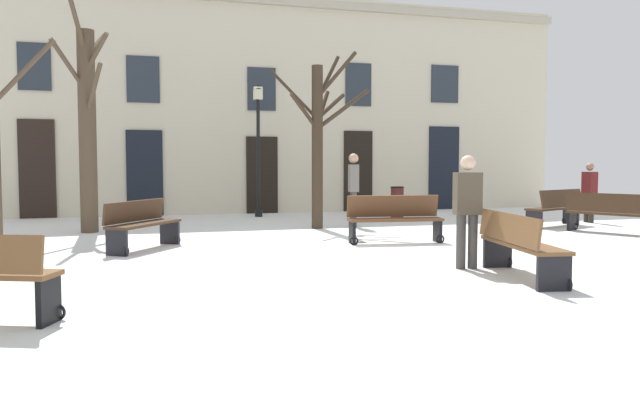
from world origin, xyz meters
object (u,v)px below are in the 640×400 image
object	(u,v)px
litter_bin	(397,202)
bench_near_lamp	(610,213)
streetlamp	(258,136)
bench_far_corner	(142,224)
bench_back_to_back_right	(519,244)
bench_back_to_back_left	(556,208)
person_crossing_plaza	(467,206)
bench_facing_shops	(395,218)
person_by_shop_door	(353,186)
person_near_bench	(589,190)
tree_center	(88,124)
tree_right_of_center	(319,136)

from	to	relation	value
litter_bin	bench_near_lamp	xyz separation A→B (m)	(3.04, -4.79, 0.01)
streetlamp	litter_bin	distance (m)	4.43
bench_far_corner	litter_bin	bearing A→B (deg)	-22.17
bench_back_to_back_right	bench_near_lamp	size ratio (longest dim) A/B	1.01
bench_back_to_back_left	person_crossing_plaza	distance (m)	7.02
bench_back_to_back_left	bench_far_corner	distance (m)	9.87
bench_far_corner	person_crossing_plaza	xyz separation A→B (m)	(4.64, -3.36, 0.46)
bench_facing_shops	person_by_shop_door	bearing A→B (deg)	92.94
bench_back_to_back_left	person_near_bench	distance (m)	1.63
person_crossing_plaza	person_near_bench	bearing A→B (deg)	-132.18
bench_back_to_back_left	person_near_bench	bearing A→B (deg)	-179.16
tree_center	bench_facing_shops	distance (m)	7.14
streetlamp	person_crossing_plaza	xyz separation A→B (m)	(1.48, -9.41, -1.41)
streetlamp	bench_far_corner	size ratio (longest dim) A/B	2.26
tree_right_of_center	bench_facing_shops	world-z (taller)	tree_right_of_center
tree_center	streetlamp	bearing A→B (deg)	34.11
bench_near_lamp	person_near_bench	bearing A→B (deg)	-59.41
litter_bin	bench_facing_shops	bearing A→B (deg)	-113.45
bench_far_corner	person_by_shop_door	xyz separation A→B (m)	(4.92, 2.65, 0.54)
bench_back_to_back_left	tree_center	bearing A→B (deg)	-29.96
bench_back_to_back_right	bench_far_corner	size ratio (longest dim) A/B	1.11
tree_center	person_near_bench	distance (m)	12.56
tree_center	person_by_shop_door	xyz separation A→B (m)	(6.10, -0.46, -1.43)
bench_back_to_back_right	bench_far_corner	distance (m)	6.49
person_crossing_plaza	litter_bin	bearing A→B (deg)	-97.16
bench_back_to_back_left	person_by_shop_door	world-z (taller)	person_by_shop_door
person_near_bench	person_by_shop_door	distance (m)	6.35
bench_facing_shops	person_near_bench	bearing A→B (deg)	26.46
person_near_bench	person_by_shop_door	size ratio (longest dim) A/B	0.87
person_near_bench	bench_near_lamp	bearing A→B (deg)	153.06
tree_center	streetlamp	xyz separation A→B (m)	(4.34, 2.94, -0.10)
person_crossing_plaza	bench_back_to_back_right	bearing A→B (deg)	117.54
tree_right_of_center	person_by_shop_door	distance (m)	1.50
tree_right_of_center	tree_center	xyz separation A→B (m)	(-5.21, 0.52, 0.23)
tree_center	bench_back_to_back_right	distance (m)	9.75
tree_right_of_center	bench_back_to_back_right	distance (m)	7.09
bench_back_to_back_left	bench_facing_shops	size ratio (longest dim) A/B	0.95
bench_back_to_back_left	bench_far_corner	world-z (taller)	bench_back_to_back_left
bench_far_corner	bench_back_to_back_right	bearing A→B (deg)	-96.32
bench_back_to_back_left	bench_facing_shops	distance (m)	5.33
tree_center	litter_bin	xyz separation A→B (m)	(8.07, 1.46, -1.99)
litter_bin	person_crossing_plaza	bearing A→B (deg)	-105.82
bench_near_lamp	bench_far_corner	distance (m)	9.93
bench_near_lamp	bench_back_to_back_right	bearing A→B (deg)	99.63
bench_back_to_back_right	tree_right_of_center	bearing A→B (deg)	16.57
bench_far_corner	person_near_bench	distance (m)	11.42
litter_bin	person_near_bench	distance (m)	5.06
litter_bin	bench_back_to_back_left	world-z (taller)	bench_back_to_back_left
bench_near_lamp	person_near_bench	distance (m)	2.62
bench_facing_shops	person_near_bench	distance (m)	6.93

